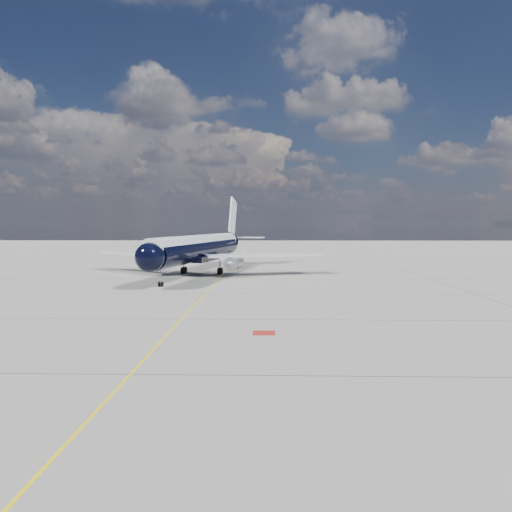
# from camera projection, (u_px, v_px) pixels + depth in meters

# --- Properties ---
(ground) EXTENTS (320.00, 320.00, 0.00)m
(ground) POSITION_uv_depth(u_px,v_px,m) (222.00, 275.00, 75.60)
(ground) COLOR #99978E
(ground) RESTS_ON ground
(taxiway_centerline) EXTENTS (0.16, 160.00, 0.01)m
(taxiway_centerline) POSITION_uv_depth(u_px,v_px,m) (218.00, 279.00, 70.61)
(taxiway_centerline) COLOR yellow
(taxiway_centerline) RESTS_ON ground
(red_marking) EXTENTS (1.60, 1.60, 0.01)m
(red_marking) POSITION_uv_depth(u_px,v_px,m) (264.00, 333.00, 35.52)
(red_marking) COLOR maroon
(red_marking) RESTS_ON ground
(main_airliner) EXTENTS (36.60, 45.02, 13.06)m
(main_airliner) POSITION_uv_depth(u_px,v_px,m) (201.00, 248.00, 77.57)
(main_airliner) COLOR black
(main_airliner) RESTS_ON ground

